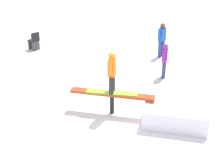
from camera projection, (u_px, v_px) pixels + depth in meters
The scene contains 7 objects.
ground_plane at pixel (112, 113), 9.62m from camera, with size 60.00×60.00×0.00m, color white.
rail_feature at pixel (112, 96), 9.39m from camera, with size 2.30×1.66×0.69m.
snow_kicker_ramp at pixel (176, 112), 9.12m from camera, with size 1.80×1.50×0.56m, color white.
main_rider_on_rail at pixel (112, 74), 9.10m from camera, with size 1.41×1.15×1.30m.
bystander_purple at pixel (165, 59), 11.80m from camera, with size 0.39×0.53×1.36m.
bystander_blue at pixel (162, 38), 13.90m from camera, with size 0.27×0.66×1.54m.
folding_chair at pixel (34, 41), 14.92m from camera, with size 0.46×0.46×0.88m.
Camera 1 is at (-6.06, 5.73, 4.95)m, focal length 50.00 mm.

